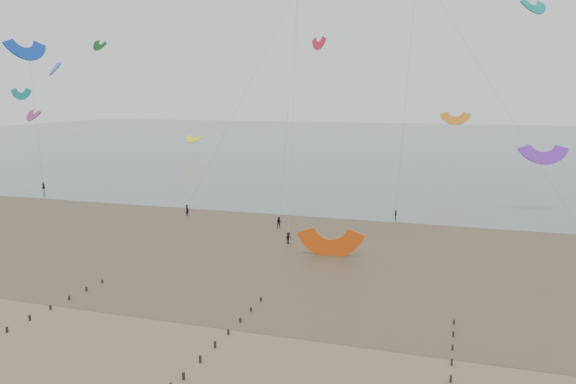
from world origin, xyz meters
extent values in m
plane|color=brown|center=(0.00, 0.00, 0.00)|extent=(500.00, 500.00, 0.00)
plane|color=#475654|center=(0.00, 200.00, 0.03)|extent=(500.00, 500.00, 0.00)
plane|color=#473A28|center=(0.00, 35.00, 0.01)|extent=(500.00, 500.00, 0.00)
ellipsoid|color=slate|center=(-18.00, 22.00, 0.01)|extent=(23.60, 14.36, 0.01)
ellipsoid|color=slate|center=(12.00, 38.00, 0.01)|extent=(33.64, 18.32, 0.01)
ellipsoid|color=slate|center=(-40.00, 40.00, 0.01)|extent=(26.95, 14.22, 0.01)
cube|color=black|center=(-14.00, -1.16, 0.25)|extent=(0.16, 0.16, 0.59)
cube|color=black|center=(-14.00, 1.47, 0.23)|extent=(0.16, 0.16, 0.57)
cube|color=black|center=(-14.00, 4.11, 0.22)|extent=(0.16, 0.16, 0.54)
cube|color=black|center=(-14.00, 6.74, 0.20)|extent=(0.16, 0.16, 0.51)
cube|color=black|center=(-14.00, 9.37, 0.19)|extent=(0.16, 0.16, 0.48)
cube|color=black|center=(-14.00, 12.00, 0.17)|extent=(0.16, 0.16, 0.45)
cube|color=black|center=(4.00, -3.79, 0.26)|extent=(0.16, 0.16, 0.62)
cube|color=black|center=(4.00, -1.16, 0.25)|extent=(0.16, 0.16, 0.59)
cube|color=black|center=(4.00, 1.47, 0.23)|extent=(0.16, 0.16, 0.57)
cube|color=black|center=(4.00, 4.11, 0.22)|extent=(0.16, 0.16, 0.54)
cube|color=black|center=(4.00, 6.74, 0.20)|extent=(0.16, 0.16, 0.51)
cube|color=black|center=(4.00, 9.37, 0.19)|extent=(0.16, 0.16, 0.48)
cube|color=black|center=(4.00, 12.00, 0.17)|extent=(0.16, 0.16, 0.45)
cube|color=black|center=(22.00, 1.47, 0.23)|extent=(0.16, 0.16, 0.57)
cube|color=black|center=(22.00, 4.11, 0.22)|extent=(0.16, 0.16, 0.54)
cube|color=black|center=(22.00, 6.74, 0.20)|extent=(0.16, 0.16, 0.51)
cube|color=black|center=(22.00, 9.37, 0.19)|extent=(0.16, 0.16, 0.48)
cube|color=black|center=(22.00, 12.00, 0.17)|extent=(0.16, 0.16, 0.45)
imported|color=black|center=(-20.99, 44.75, 0.94)|extent=(0.82, 0.71, 1.88)
imported|color=black|center=(-3.89, 41.37, 0.83)|extent=(0.94, 0.82, 1.66)
imported|color=black|center=(12.17, 52.27, 0.77)|extent=(0.39, 0.91, 1.54)
imported|color=black|center=(0.18, 33.09, 0.80)|extent=(0.99, 1.19, 1.61)
imported|color=black|center=(-60.67, 57.45, 0.94)|extent=(0.77, 0.59, 1.88)
camera|label=1|loc=(22.04, -36.56, 19.92)|focal=35.00mm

